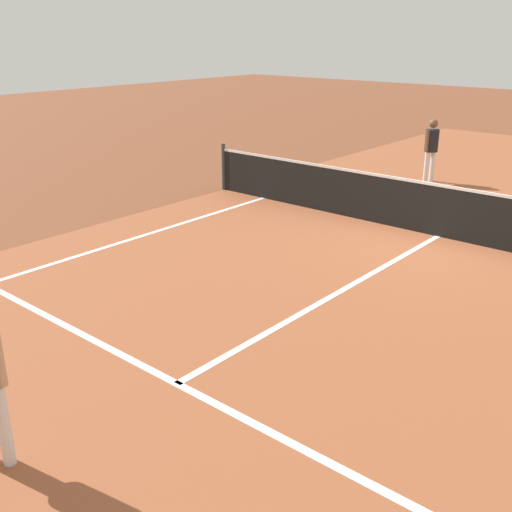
{
  "coord_description": "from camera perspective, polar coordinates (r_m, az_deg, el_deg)",
  "views": [
    {
      "loc": [
        4.21,
        -10.07,
        3.52
      ],
      "look_at": [
        -0.14,
        -4.94,
        1.0
      ],
      "focal_mm": 42.46,
      "sensor_mm": 36.0,
      "label": 1
    }
  ],
  "objects": [
    {
      "name": "ground_plane",
      "position": [
        11.47,
        16.76,
        1.79
      ],
      "size": [
        60.0,
        60.0,
        0.0
      ],
      "primitive_type": "plane",
      "color": "brown"
    },
    {
      "name": "court_surface_inbounds",
      "position": [
        11.47,
        16.76,
        1.79
      ],
      "size": [
        10.62,
        24.4,
        0.0
      ],
      "primitive_type": "cube",
      "color": "#9E5433",
      "rests_on": "ground_plane"
    },
    {
      "name": "line_sideline_left",
      "position": [
        9.93,
        -21.74,
        -1.71
      ],
      "size": [
        0.1,
        11.89,
        0.01
      ],
      "primitive_type": "cube",
      "color": "white",
      "rests_on": "ground_plane"
    },
    {
      "name": "line_service_near",
      "position": [
        6.6,
        -7.46,
        -11.83
      ],
      "size": [
        8.22,
        0.1,
        0.01
      ],
      "primitive_type": "cube",
      "color": "white",
      "rests_on": "ground_plane"
    },
    {
      "name": "line_center_service",
      "position": [
        8.79,
        8.08,
        -3.24
      ],
      "size": [
        0.1,
        6.4,
        0.01
      ],
      "primitive_type": "cube",
      "color": "white",
      "rests_on": "ground_plane"
    },
    {
      "name": "net",
      "position": [
        11.32,
        17.01,
        4.15
      ],
      "size": [
        10.73,
        0.09,
        1.07
      ],
      "color": "#33383D",
      "rests_on": "ground_plane"
    },
    {
      "name": "player_far",
      "position": [
        15.41,
        16.2,
        10.07
      ],
      "size": [
        0.32,
        0.41,
        1.52
      ],
      "color": "white",
      "rests_on": "ground_plane"
    }
  ]
}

